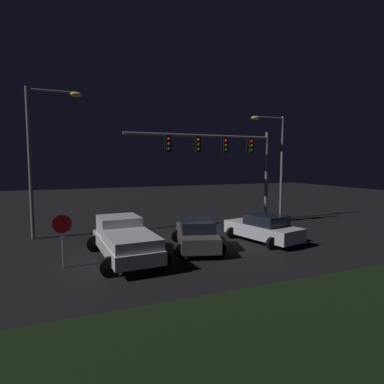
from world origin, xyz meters
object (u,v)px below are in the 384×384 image
at_px(car_sedan, 196,234).
at_px(street_lamp_left, 41,144).
at_px(street_lamp_right, 275,154).
at_px(stop_sign, 62,231).
at_px(traffic_signal_gantry, 225,153).
at_px(pickup_truck, 124,237).
at_px(car_sedan_far, 263,228).

xyz_separation_m(car_sedan, street_lamp_left, (-7.21, 5.54, 4.65)).
distance_m(street_lamp_right, stop_sign, 16.68).
xyz_separation_m(traffic_signal_gantry, street_lamp_left, (-11.27, 0.99, 0.36)).
bearing_deg(stop_sign, pickup_truck, 6.34).
bearing_deg(street_lamp_right, traffic_signal_gantry, -169.07).
xyz_separation_m(pickup_truck, traffic_signal_gantry, (7.77, 4.88, 4.03)).
distance_m(traffic_signal_gantry, stop_sign, 12.07).
bearing_deg(car_sedan_far, stop_sign, 80.51).
xyz_separation_m(car_sedan_far, traffic_signal_gantry, (0.05, 4.59, 4.29)).
bearing_deg(stop_sign, car_sedan_far, 3.21).
relative_size(car_sedan_far, street_lamp_right, 0.60).
relative_size(car_sedan_far, traffic_signal_gantry, 0.45).
relative_size(car_sedan, car_sedan_far, 1.01).
bearing_deg(stop_sign, car_sedan, 5.59).
bearing_deg(car_sedan_far, street_lamp_left, 50.87).
relative_size(pickup_truck, stop_sign, 2.46).
bearing_deg(street_lamp_right, street_lamp_left, 179.78).
bearing_deg(street_lamp_right, stop_sign, -158.10).
height_order(car_sedan_far, street_lamp_left, street_lamp_left).
relative_size(car_sedan, street_lamp_right, 0.60).
xyz_separation_m(car_sedan, traffic_signal_gantry, (4.07, 4.55, 4.29)).
relative_size(car_sedan, street_lamp_left, 0.55).
bearing_deg(street_lamp_right, pickup_truck, -155.23).
distance_m(car_sedan, stop_sign, 6.36).
xyz_separation_m(car_sedan, car_sedan_far, (4.01, -0.04, 0.00)).
relative_size(car_sedan, traffic_signal_gantry, 0.46).
height_order(street_lamp_right, stop_sign, street_lamp_right).
bearing_deg(street_lamp_left, street_lamp_right, -0.22).
bearing_deg(pickup_truck, car_sedan, -87.50).
bearing_deg(street_lamp_left, car_sedan, -37.54).
height_order(pickup_truck, stop_sign, stop_sign).
bearing_deg(car_sedan_far, pickup_truck, 79.46).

